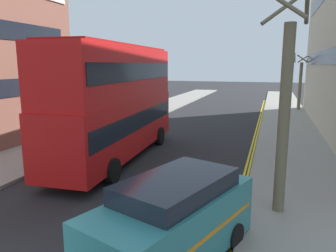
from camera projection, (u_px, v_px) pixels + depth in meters
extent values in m
cube|color=gray|center=(292.00, 146.00, 18.80)|extent=(4.00, 80.00, 0.14)
cube|color=gray|center=(95.00, 132.00, 22.71)|extent=(4.00, 80.00, 0.14)
cube|color=yellow|center=(253.00, 153.00, 17.57)|extent=(0.10, 56.00, 0.01)
cube|color=yellow|center=(250.00, 152.00, 17.62)|extent=(0.10, 56.00, 0.01)
cube|color=red|center=(117.00, 125.00, 16.24)|extent=(3.03, 10.91, 2.60)
cube|color=red|center=(115.00, 73.00, 15.76)|extent=(2.97, 10.69, 2.50)
cube|color=black|center=(117.00, 119.00, 16.18)|extent=(3.04, 10.48, 0.84)
cube|color=black|center=(115.00, 71.00, 15.74)|extent=(3.02, 10.26, 0.80)
cube|color=yellow|center=(150.00, 87.00, 21.05)|extent=(2.00, 0.16, 0.44)
cube|color=maroon|center=(115.00, 46.00, 15.52)|extent=(2.73, 9.82, 0.10)
cylinder|color=black|center=(121.00, 134.00, 19.96)|extent=(0.35, 1.05, 1.04)
cylinder|color=black|center=(160.00, 136.00, 19.32)|extent=(0.35, 1.05, 1.04)
cylinder|color=black|center=(58.00, 166.00, 13.60)|extent=(0.35, 1.05, 1.04)
cylinder|color=black|center=(113.00, 171.00, 12.97)|extent=(0.35, 1.05, 1.04)
cube|color=teal|center=(173.00, 226.00, 7.68)|extent=(3.37, 5.07, 1.50)
cube|color=black|center=(177.00, 192.00, 7.65)|extent=(2.64, 3.45, 0.76)
cube|color=orange|center=(173.00, 224.00, 7.67)|extent=(3.26, 4.72, 0.10)
cylinder|color=black|center=(235.00, 236.00, 8.39)|extent=(0.44, 0.71, 0.68)
cylinder|color=black|center=(178.00, 216.00, 9.47)|extent=(0.44, 0.71, 0.68)
cylinder|color=#6B6047|center=(284.00, 121.00, 9.80)|extent=(0.35, 0.35, 5.77)
cylinder|color=#6B6047|center=(307.00, 11.00, 9.05)|extent=(0.20, 0.88, 0.66)
cylinder|color=#6B6047|center=(281.00, 10.00, 9.77)|extent=(1.17, 0.70, 0.93)
cylinder|color=#6B6047|center=(286.00, 4.00, 8.72)|extent=(1.19, 0.45, 0.89)
cylinder|color=#6B6047|center=(300.00, 86.00, 33.34)|extent=(0.32, 0.32, 4.81)
cylinder|color=#6B6047|center=(309.00, 57.00, 32.78)|extent=(0.53, 1.44, 1.08)
cylinder|color=#6B6047|center=(303.00, 59.00, 33.22)|extent=(0.96, 0.30, 0.72)
cylinder|color=#6B6047|center=(295.00, 58.00, 33.01)|extent=(0.13, 1.41, 1.04)
cylinder|color=#6B6047|center=(303.00, 59.00, 32.34)|extent=(1.09, 0.14, 0.81)
cube|color=black|center=(326.00, 57.00, 21.29)|extent=(0.04, 24.64, 1.00)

